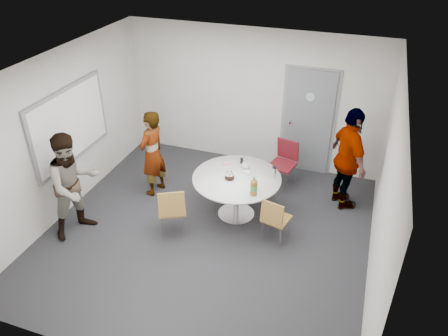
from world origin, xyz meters
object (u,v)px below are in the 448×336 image
at_px(chair_near_right, 275,217).
at_px(person_right, 348,160).
at_px(chair_near_left, 172,208).
at_px(whiteboard, 70,125).
at_px(person_left, 74,185).
at_px(table, 238,183).
at_px(chair_far, 285,159).
at_px(person_main, 152,154).
at_px(door, 308,122).

relative_size(chair_near_right, person_right, 0.43).
bearing_deg(chair_near_right, chair_near_left, -152.92).
relative_size(whiteboard, person_left, 1.09).
xyz_separation_m(table, person_left, (-2.26, -1.19, 0.22)).
height_order(table, chair_far, table).
relative_size(whiteboard, chair_near_left, 2.15).
bearing_deg(chair_near_left, person_left, 166.34).
height_order(table, person_left, person_left).
relative_size(chair_far, person_left, 0.52).
bearing_deg(table, chair_near_right, -32.41).
height_order(table, chair_near_right, table).
height_order(table, person_main, person_main).
xyz_separation_m(door, chair_far, (-0.26, -0.69, -0.47)).
bearing_deg(whiteboard, chair_far, 25.74).
height_order(chair_near_right, person_main, person_main).
height_order(person_main, person_right, person_right).
bearing_deg(whiteboard, person_main, 27.63).
bearing_deg(chair_near_left, door, 32.40).
bearing_deg(chair_near_right, person_right, 70.26).
bearing_deg(chair_far, person_left, 53.68).
bearing_deg(person_right, door, 10.15).
relative_size(door, table, 1.47).
bearing_deg(door, person_left, -134.80).
xyz_separation_m(chair_near_left, chair_near_right, (1.54, 0.37, -0.06)).
bearing_deg(person_left, person_main, 1.60).
relative_size(table, chair_near_right, 1.83).
height_order(table, chair_near_left, table).
xyz_separation_m(door, chair_near_right, (-0.05, -2.35, -0.55)).
bearing_deg(person_main, table, 94.59).
bearing_deg(chair_far, chair_near_left, 69.99).
height_order(door, chair_near_left, door).
xyz_separation_m(chair_near_right, person_main, (-2.38, 0.66, 0.32)).
bearing_deg(chair_far, person_main, 37.92).
distance_m(whiteboard, person_right, 4.63).
distance_m(whiteboard, chair_near_right, 3.64).
distance_m(chair_near_left, person_left, 1.54).
relative_size(door, whiteboard, 1.12).
height_order(chair_near_right, person_right, person_right).
relative_size(door, person_right, 1.16).
height_order(door, table, door).
distance_m(chair_near_left, person_right, 3.01).
bearing_deg(chair_near_right, person_main, 178.12).
relative_size(door, chair_near_right, 2.67).
xyz_separation_m(table, person_main, (-1.64, 0.19, 0.14)).
bearing_deg(person_left, chair_far, -23.63).
bearing_deg(person_main, chair_near_right, 85.77).
distance_m(door, chair_near_right, 2.41).
distance_m(person_left, person_right, 4.42).
distance_m(whiteboard, table, 2.91).
height_order(chair_near_left, person_right, person_right).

